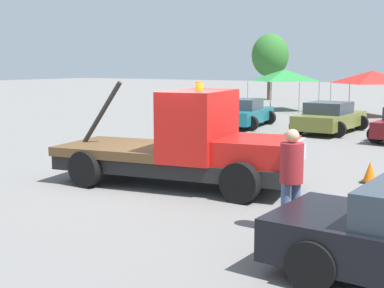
# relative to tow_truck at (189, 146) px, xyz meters

# --- Properties ---
(ground_plane) EXTENTS (160.00, 160.00, 0.00)m
(ground_plane) POSITION_rel_tow_truck_xyz_m (-0.36, -0.07, -0.97)
(ground_plane) COLOR slate
(tow_truck) EXTENTS (6.16, 3.15, 2.52)m
(tow_truck) POSITION_rel_tow_truck_xyz_m (0.00, 0.00, 0.00)
(tow_truck) COLOR black
(tow_truck) RESTS_ON ground
(person_near_truck) EXTENTS (0.40, 0.40, 1.82)m
(person_near_truck) POSITION_rel_tow_truck_xyz_m (3.46, -2.05, 0.08)
(person_near_truck) COLOR #475B84
(person_near_truck) RESTS_ON ground
(parked_car_teal) EXTENTS (2.81, 4.55, 1.34)m
(parked_car_teal) POSITION_rel_tow_truck_xyz_m (-4.71, 11.91, -0.33)
(parked_car_teal) COLOR #196670
(parked_car_teal) RESTS_ON ground
(parked_car_olive) EXTENTS (2.50, 4.48, 1.34)m
(parked_car_olive) POSITION_rel_tow_truck_xyz_m (-0.53, 11.97, -0.33)
(parked_car_olive) COLOR olive
(parked_car_olive) RESTS_ON ground
(canopy_tent_green) EXTENTS (3.53, 3.53, 2.63)m
(canopy_tent_green) POSITION_rel_tow_truck_xyz_m (-6.77, 21.59, 1.29)
(canopy_tent_green) COLOR #9E9EA3
(canopy_tent_green) RESTS_ON ground
(canopy_tent_red) EXTENTS (3.61, 3.61, 2.61)m
(canopy_tent_red) POSITION_rel_tow_truck_xyz_m (-0.95, 20.39, 1.26)
(canopy_tent_red) COLOR #9E9EA3
(canopy_tent_red) RESTS_ON ground
(tree_left) EXTENTS (3.08, 3.08, 5.50)m
(tree_left) POSITION_rel_tow_truck_xyz_m (-12.05, 30.87, 2.72)
(tree_left) COLOR brown
(tree_left) RESTS_ON ground
(traffic_cone) EXTENTS (0.40, 0.40, 0.55)m
(traffic_cone) POSITION_rel_tow_truck_xyz_m (3.60, 2.73, -0.72)
(traffic_cone) COLOR black
(traffic_cone) RESTS_ON ground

